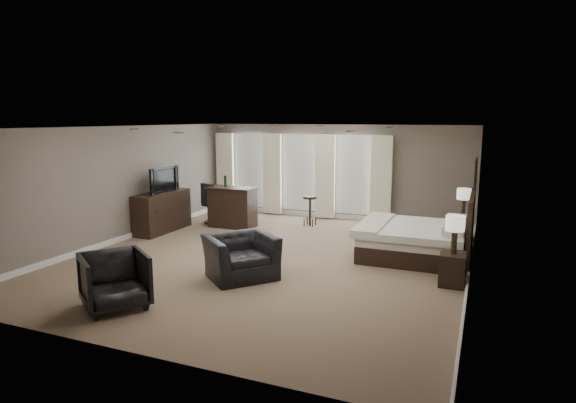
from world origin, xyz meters
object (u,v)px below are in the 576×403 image
at_px(bar_stool_right, 310,211).
at_px(bar_stool_left, 243,208).
at_px(lamp_near, 455,235).
at_px(tv, 161,189).
at_px(armchair_near, 241,249).
at_px(armchair_far, 115,278).
at_px(desk_chair, 215,203).
at_px(nightstand_near, 452,269).
at_px(nightstand_far, 462,230).
at_px(bed, 412,224).
at_px(lamp_far, 463,202).
at_px(dresser, 162,212).
at_px(bar_counter, 233,207).

bearing_deg(bar_stool_right, bar_stool_left, -174.04).
distance_m(lamp_near, tv, 7.06).
bearing_deg(bar_stool_left, armchair_near, -62.77).
xyz_separation_m(armchair_far, bar_stool_left, (-1.06, 6.07, -0.07)).
xyz_separation_m(tv, armchair_near, (3.45, -2.38, -0.54)).
bearing_deg(tv, desk_chair, -28.47).
distance_m(nightstand_near, bar_stool_left, 6.42).
bearing_deg(nightstand_far, nightstand_near, -90.00).
bearing_deg(lamp_near, armchair_far, -147.14).
height_order(tv, bar_stool_right, tv).
bearing_deg(nightstand_far, armchair_far, -127.89).
bearing_deg(bed, bar_stool_left, 160.26).
height_order(armchair_near, armchair_far, armchair_near).
bearing_deg(nightstand_near, lamp_near, 0.00).
relative_size(tv, bar_stool_left, 1.40).
bearing_deg(lamp_far, bed, -121.54).
height_order(dresser, bar_stool_left, dresser).
bearing_deg(armchair_far, lamp_near, -21.46).
xyz_separation_m(bed, lamp_far, (0.89, 1.45, 0.27)).
distance_m(lamp_far, bar_stool_right, 3.81).
xyz_separation_m(armchair_far, desk_chair, (-1.67, 5.62, 0.09)).
xyz_separation_m(bar_counter, bar_stool_left, (-0.07, 0.70, -0.14)).
height_order(lamp_far, tv, lamp_far).
bearing_deg(dresser, desk_chair, 61.53).
relative_size(bar_counter, bar_stool_left, 1.56).
distance_m(bed, dresser, 6.03).
relative_size(lamp_far, tv, 0.57).
distance_m(dresser, bar_stool_left, 2.20).
bearing_deg(nightstand_near, armchair_far, -147.14).
bearing_deg(tv, nightstand_far, -77.61).
distance_m(lamp_far, dresser, 7.10).
bearing_deg(lamp_far, armchair_far, -127.89).
xyz_separation_m(lamp_far, armchair_near, (-3.47, -3.90, -0.44)).
bearing_deg(armchair_far, bar_stool_right, 28.45).
relative_size(bed, desk_chair, 1.93).
distance_m(bed, armchair_far, 5.70).
height_order(dresser, armchair_far, dresser).
bearing_deg(nightstand_far, bar_stool_right, 173.38).
relative_size(lamp_far, desk_chair, 0.56).
relative_size(armchair_far, bar_stool_right, 1.17).
xyz_separation_m(nightstand_near, lamp_near, (0.00, 0.00, 0.60)).
height_order(bar_counter, desk_chair, desk_chair).
distance_m(nightstand_far, dresser, 7.09).
xyz_separation_m(nightstand_far, lamp_near, (0.00, -2.90, 0.55)).
bearing_deg(bar_counter, desk_chair, 160.23).
xyz_separation_m(bar_stool_left, bar_stool_right, (1.86, 0.19, 0.01)).
relative_size(lamp_near, armchair_far, 0.70).
distance_m(bed, bar_stool_right, 3.43).
relative_size(lamp_near, bar_stool_left, 0.84).
bearing_deg(desk_chair, nightstand_near, 177.24).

